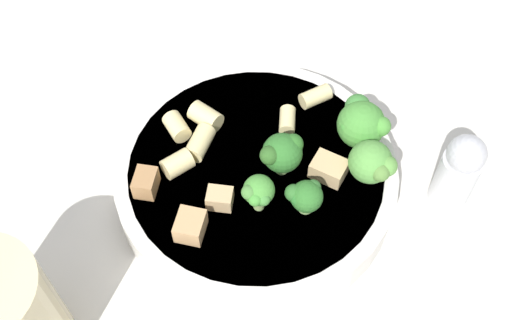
{
  "coord_description": "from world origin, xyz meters",
  "views": [
    {
      "loc": [
        -0.28,
        -0.03,
        0.46
      ],
      "look_at": [
        0.0,
        0.0,
        0.04
      ],
      "focal_mm": 45.0,
      "sensor_mm": 36.0,
      "label": 1
    }
  ],
  "objects_px": {
    "rigatoni_0": "(200,143)",
    "broccoli_floret_0": "(305,196)",
    "broccoli_floret_2": "(258,192)",
    "chicken_chunk_0": "(190,226)",
    "rigatoni_1": "(287,120)",
    "pepper_shaker": "(458,171)",
    "rigatoni_3": "(206,117)",
    "chicken_chunk_3": "(220,198)",
    "broccoli_floret_4": "(372,167)",
    "rigatoni_5": "(177,164)",
    "pasta_bowl": "(256,177)",
    "broccoli_floret_1": "(361,123)",
    "broccoli_floret_3": "(282,154)",
    "rigatoni_4": "(177,127)",
    "chicken_chunk_1": "(146,183)",
    "chicken_chunk_2": "(329,165)",
    "rigatoni_2": "(315,96)"
  },
  "relations": [
    {
      "from": "rigatoni_0",
      "to": "broccoli_floret_0",
      "type": "bearing_deg",
      "value": -117.28
    },
    {
      "from": "broccoli_floret_2",
      "to": "chicken_chunk_0",
      "type": "relative_size",
      "value": 1.53
    },
    {
      "from": "rigatoni_1",
      "to": "chicken_chunk_0",
      "type": "xyz_separation_m",
      "value": [
        -0.11,
        0.06,
        0.0
      ]
    },
    {
      "from": "rigatoni_0",
      "to": "pepper_shaker",
      "type": "relative_size",
      "value": 0.37
    },
    {
      "from": "rigatoni_3",
      "to": "chicken_chunk_3",
      "type": "distance_m",
      "value": 0.08
    },
    {
      "from": "broccoli_floret_2",
      "to": "rigatoni_3",
      "type": "relative_size",
      "value": 1.38
    },
    {
      "from": "broccoli_floret_4",
      "to": "rigatoni_5",
      "type": "distance_m",
      "value": 0.15
    },
    {
      "from": "pasta_bowl",
      "to": "rigatoni_0",
      "type": "relative_size",
      "value": 7.82
    },
    {
      "from": "broccoli_floret_1",
      "to": "broccoli_floret_3",
      "type": "height_order",
      "value": "broccoli_floret_1"
    },
    {
      "from": "rigatoni_1",
      "to": "chicken_chunk_3",
      "type": "bearing_deg",
      "value": 151.92
    },
    {
      "from": "rigatoni_1",
      "to": "rigatoni_4",
      "type": "bearing_deg",
      "value": 101.89
    },
    {
      "from": "rigatoni_3",
      "to": "pepper_shaker",
      "type": "xyz_separation_m",
      "value": [
        -0.03,
        -0.21,
        -0.0
      ]
    },
    {
      "from": "chicken_chunk_0",
      "to": "chicken_chunk_1",
      "type": "xyz_separation_m",
      "value": [
        0.03,
        0.04,
        0.0
      ]
    },
    {
      "from": "pasta_bowl",
      "to": "chicken_chunk_3",
      "type": "distance_m",
      "value": 0.05
    },
    {
      "from": "rigatoni_0",
      "to": "chicken_chunk_0",
      "type": "relative_size",
      "value": 1.26
    },
    {
      "from": "broccoli_floret_1",
      "to": "rigatoni_0",
      "type": "height_order",
      "value": "broccoli_floret_1"
    },
    {
      "from": "broccoli_floret_4",
      "to": "chicken_chunk_2",
      "type": "height_order",
      "value": "broccoli_floret_4"
    },
    {
      "from": "pasta_bowl",
      "to": "chicken_chunk_2",
      "type": "xyz_separation_m",
      "value": [
        0.0,
        -0.06,
        0.02
      ]
    },
    {
      "from": "rigatoni_0",
      "to": "chicken_chunk_0",
      "type": "height_order",
      "value": "chicken_chunk_0"
    },
    {
      "from": "broccoli_floret_4",
      "to": "rigatoni_5",
      "type": "height_order",
      "value": "broccoli_floret_4"
    },
    {
      "from": "broccoli_floret_2",
      "to": "pepper_shaker",
      "type": "distance_m",
      "value": 0.16
    },
    {
      "from": "chicken_chunk_0",
      "to": "rigatoni_5",
      "type": "bearing_deg",
      "value": 20.55
    },
    {
      "from": "rigatoni_0",
      "to": "pasta_bowl",
      "type": "bearing_deg",
      "value": -104.91
    },
    {
      "from": "chicken_chunk_0",
      "to": "pepper_shaker",
      "type": "distance_m",
      "value": 0.21
    },
    {
      "from": "broccoli_floret_0",
      "to": "broccoli_floret_1",
      "type": "height_order",
      "value": "broccoli_floret_1"
    },
    {
      "from": "broccoli_floret_3",
      "to": "chicken_chunk_3",
      "type": "height_order",
      "value": "broccoli_floret_3"
    },
    {
      "from": "broccoli_floret_4",
      "to": "rigatoni_3",
      "type": "bearing_deg",
      "value": 72.06
    },
    {
      "from": "broccoli_floret_2",
      "to": "rigatoni_4",
      "type": "height_order",
      "value": "broccoli_floret_2"
    },
    {
      "from": "rigatoni_5",
      "to": "pasta_bowl",
      "type": "bearing_deg",
      "value": -80.5
    },
    {
      "from": "broccoli_floret_0",
      "to": "pepper_shaker",
      "type": "relative_size",
      "value": 0.37
    },
    {
      "from": "pasta_bowl",
      "to": "rigatoni_0",
      "type": "bearing_deg",
      "value": 75.09
    },
    {
      "from": "broccoli_floret_4",
      "to": "chicken_chunk_1",
      "type": "height_order",
      "value": "broccoli_floret_4"
    },
    {
      "from": "chicken_chunk_2",
      "to": "broccoli_floret_3",
      "type": "bearing_deg",
      "value": 98.1
    },
    {
      "from": "rigatoni_2",
      "to": "broccoli_floret_4",
      "type": "bearing_deg",
      "value": -148.89
    },
    {
      "from": "pasta_bowl",
      "to": "broccoli_floret_2",
      "type": "height_order",
      "value": "broccoli_floret_2"
    },
    {
      "from": "chicken_chunk_2",
      "to": "rigatoni_2",
      "type": "bearing_deg",
      "value": 12.48
    },
    {
      "from": "broccoli_floret_0",
      "to": "broccoli_floret_3",
      "type": "bearing_deg",
      "value": 33.33
    },
    {
      "from": "rigatoni_3",
      "to": "pepper_shaker",
      "type": "bearing_deg",
      "value": -97.51
    },
    {
      "from": "rigatoni_0",
      "to": "rigatoni_2",
      "type": "relative_size",
      "value": 1.12
    },
    {
      "from": "pasta_bowl",
      "to": "chicken_chunk_3",
      "type": "height_order",
      "value": "chicken_chunk_3"
    },
    {
      "from": "broccoli_floret_1",
      "to": "rigatoni_3",
      "type": "xyz_separation_m",
      "value": [
        0.0,
        0.13,
        -0.01
      ]
    },
    {
      "from": "chicken_chunk_0",
      "to": "broccoli_floret_2",
      "type": "bearing_deg",
      "value": -60.8
    },
    {
      "from": "broccoli_floret_2",
      "to": "rigatoni_3",
      "type": "bearing_deg",
      "value": 34.62
    },
    {
      "from": "broccoli_floret_3",
      "to": "broccoli_floret_4",
      "type": "xyz_separation_m",
      "value": [
        -0.0,
        -0.07,
        -0.0
      ]
    },
    {
      "from": "broccoli_floret_2",
      "to": "broccoli_floret_4",
      "type": "xyz_separation_m",
      "value": [
        0.03,
        -0.08,
        0.0
      ]
    },
    {
      "from": "pasta_bowl",
      "to": "broccoli_floret_4",
      "type": "xyz_separation_m",
      "value": [
        -0.0,
        -0.09,
        0.04
      ]
    },
    {
      "from": "broccoli_floret_2",
      "to": "chicken_chunk_3",
      "type": "relative_size",
      "value": 1.81
    },
    {
      "from": "rigatoni_5",
      "to": "pepper_shaker",
      "type": "bearing_deg",
      "value": -84.25
    },
    {
      "from": "rigatoni_5",
      "to": "chicken_chunk_2",
      "type": "xyz_separation_m",
      "value": [
        0.01,
        -0.12,
        -0.0
      ]
    },
    {
      "from": "broccoli_floret_2",
      "to": "rigatoni_4",
      "type": "distance_m",
      "value": 0.1
    }
  ]
}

